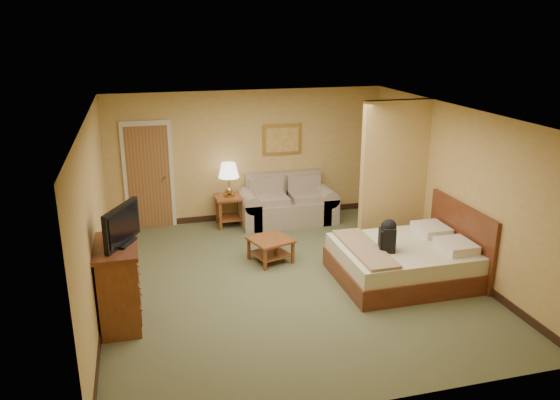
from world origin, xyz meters
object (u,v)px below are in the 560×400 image
object	(u,v)px
bed	(408,260)
dresser	(119,284)
coffee_table	(271,245)
loveseat	(287,207)

from	to	relation	value
bed	dresser	bearing A→B (deg)	-176.74
coffee_table	dresser	bearing A→B (deg)	-149.32
dresser	bed	xyz separation A→B (m)	(4.29, 0.24, -0.25)
coffee_table	dresser	world-z (taller)	dresser
dresser	bed	bearing A→B (deg)	3.26
loveseat	coffee_table	size ratio (longest dim) A/B	2.41
loveseat	dresser	xyz separation A→B (m)	(-3.17, -3.21, 0.25)
loveseat	bed	world-z (taller)	bed
dresser	coffee_table	bearing A→B (deg)	30.68
loveseat	bed	size ratio (longest dim) A/B	0.91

